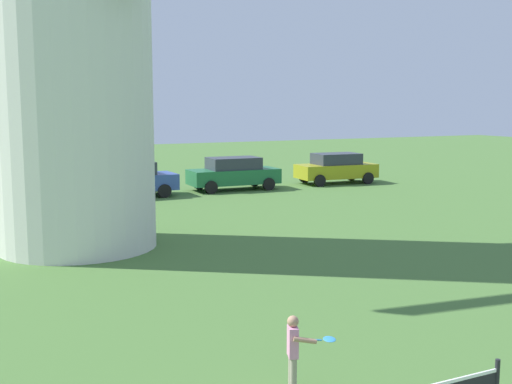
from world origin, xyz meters
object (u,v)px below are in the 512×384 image
player_far (295,348)px  parked_car_mustard (336,168)px  parked_car_green (234,173)px  parked_car_blue (125,179)px

player_far → parked_car_mustard: size_ratio=0.26×
player_far → parked_car_green: parked_car_green is taller
player_far → parked_car_blue: parked_car_blue is taller
player_far → parked_car_green: 21.67m
player_far → parked_car_green: size_ratio=0.25×
parked_car_blue → parked_car_green: 5.32m
parked_car_blue → parked_car_mustard: (11.11, 0.15, -0.00)m
player_far → parked_car_mustard: (13.82, 20.10, 0.18)m
player_far → parked_car_blue: size_ratio=0.25×
parked_car_mustard → parked_car_green: bearing=179.6°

